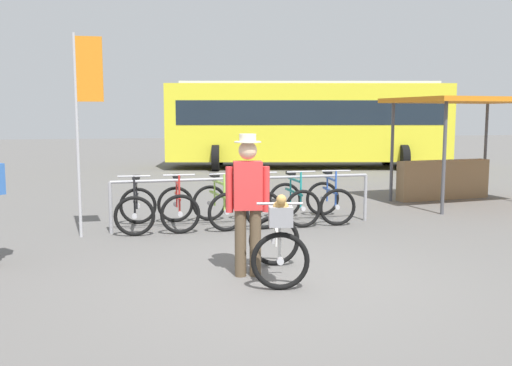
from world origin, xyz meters
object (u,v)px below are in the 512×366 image
Objects in this scene: racked_bike_orange at (256,204)px; person_with_featured_bike at (248,199)px; racked_bike_teal at (294,202)px; market_stall at (457,139)px; banner_flag at (85,96)px; racked_bike_lime at (218,205)px; featured_bicycle at (278,240)px; bus_distant at (307,120)px; racked_bike_black at (136,209)px; racked_bike_blue at (330,201)px; racked_bike_red at (178,207)px.

racked_bike_orange is 0.67× the size of person_with_featured_bike.
racked_bike_teal is 4.60m from market_stall.
racked_bike_teal is at bearing 7.83° from banner_flag.
racked_bike_lime is 3.37m from featured_bicycle.
racked_bike_lime is 0.11× the size of bus_distant.
market_stall reaches higher than racked_bike_lime.
racked_bike_orange is 0.11× the size of bus_distant.
racked_bike_blue is (3.50, 0.14, 0.00)m from racked_bike_black.
racked_bike_black is 3.50m from racked_bike_blue.
person_with_featured_bike is 0.51× the size of market_stall.
racked_bike_blue is 0.35× the size of banner_flag.
racked_bike_red is 0.70m from racked_bike_lime.
racked_bike_lime is 2.87m from banner_flag.
racked_bike_red is 0.89× the size of featured_bicycle.
racked_bike_orange is (0.70, 0.03, 0.00)m from racked_bike_lime.
bus_distant reaches higher than racked_bike_teal.
banner_flag reaches higher than market_stall.
banner_flag is (-2.84, -0.46, 1.86)m from racked_bike_orange.
racked_bike_black and racked_bike_red have the same top height.
market_stall reaches higher than featured_bicycle.
person_with_featured_bike is at bearing -78.79° from racked_bike_red.
bus_distant reaches higher than racked_bike_lime.
featured_bicycle is 0.39× the size of banner_flag.
bus_distant reaches higher than person_with_featured_bike.
banner_flag is (-4.24, -0.51, 1.86)m from racked_bike_blue.
racked_bike_black and racked_bike_orange have the same top height.
person_with_featured_bike is (-0.31, 0.23, 0.46)m from featured_bicycle.
banner_flag is at bearing -173.08° from racked_bike_blue.
racked_bike_red is 2.39m from banner_flag.
bus_distant is at bearing 68.10° from racked_bike_orange.
racked_bike_orange is at bearing -177.74° from racked_bike_teal.
bus_distant is at bearing 69.93° from person_with_featured_bike.
racked_bike_black is at bearing -177.74° from racked_bike_orange.
bus_distant reaches higher than racked_bike_blue.
market_stall is (6.30, 1.65, 1.03)m from racked_bike_red.
racked_bike_lime is 5.92m from market_stall.
racked_bike_blue is at bearing 55.77° from person_with_featured_bike.
racked_bike_orange is at bearing -177.74° from racked_bike_blue.
featured_bicycle is 4.15m from banner_flag.
racked_bike_teal is at bearing 2.26° from racked_bike_orange.
person_with_featured_bike is at bearing -66.85° from racked_bike_black.
market_stall is (5.60, 1.62, 1.03)m from racked_bike_lime.
bus_distant reaches higher than racked_bike_black.
person_with_featured_bike reaches higher than racked_bike_orange.
banner_flag is (-2.14, -0.43, 1.86)m from racked_bike_lime.
racked_bike_lime is 1.40m from racked_bike_teal.
bus_distant is (3.35, 10.04, 1.37)m from racked_bike_teal.
racked_bike_red is 0.99× the size of racked_bike_blue.
banner_flag is (-0.74, -0.38, 1.86)m from racked_bike_black.
market_stall reaches higher than racked_bike_red.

